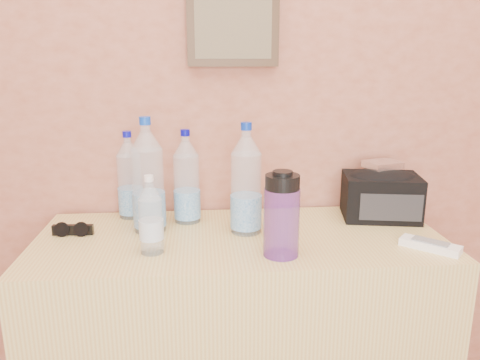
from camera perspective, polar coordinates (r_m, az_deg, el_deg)
name	(u,v)px	position (r m, az deg, el deg)	size (l,w,h in m)	color
picture_frame	(233,27)	(1.60, -0.86, 18.15)	(0.30, 0.03, 0.25)	#382311
dresser	(240,346)	(1.63, -0.04, -19.58)	(1.24, 0.52, 0.77)	tan
pet_large_a	(148,182)	(1.47, -11.15, -0.20)	(0.10, 0.10, 0.36)	silver
pet_large_b	(130,180)	(1.62, -13.30, 0.04)	(0.08, 0.08, 0.30)	silver
pet_large_c	(187,182)	(1.54, -6.53, -0.21)	(0.08, 0.08, 0.31)	silver
pet_large_d	(246,185)	(1.43, 0.75, -0.61)	(0.09, 0.09, 0.34)	silver
pet_small	(151,219)	(1.32, -10.81, -4.72)	(0.06, 0.06, 0.22)	silver
nalgene_bottle	(282,215)	(1.27, 5.10, -4.22)	(0.10, 0.10, 0.24)	#612D8A
sunglasses	(73,230)	(1.54, -19.69, -5.73)	(0.12, 0.05, 0.03)	black
ac_remote	(430,246)	(1.45, 22.17, -7.42)	(0.16, 0.05, 0.02)	silver
toiletry_bag	(381,194)	(1.65, 16.81, -1.61)	(0.25, 0.18, 0.17)	black
foil_packet	(383,165)	(1.65, 17.00, 1.81)	(0.11, 0.09, 0.02)	white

